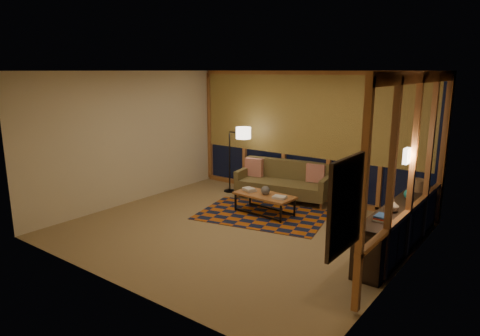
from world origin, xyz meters
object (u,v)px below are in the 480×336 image
Objects in this scene: coffee_table at (264,204)px; floor_lamp at (230,159)px; bookshelf at (399,227)px; sofa at (283,181)px.

coffee_table is 1.82m from floor_lamp.
coffee_table is at bearing 177.49° from bookshelf.
bookshelf is (2.57, -0.11, 0.16)m from coffee_table.
sofa reaches higher than bookshelf.
coffee_table is 0.78× the size of floor_lamp.
sofa reaches higher than coffee_table.
sofa is at bearing 104.89° from coffee_table.
floor_lamp is (-1.51, 0.85, 0.56)m from coffee_table.
sofa is at bearing 157.70° from bookshelf.
floor_lamp reaches higher than sofa.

